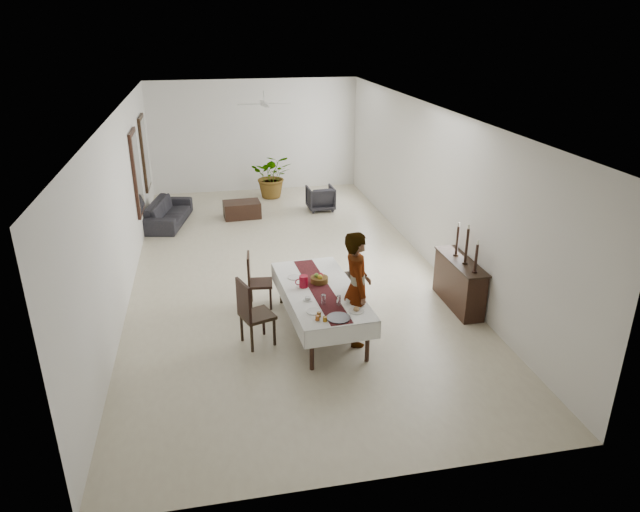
# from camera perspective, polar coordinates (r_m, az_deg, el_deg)

# --- Properties ---
(floor) EXTENTS (6.00, 12.00, 0.00)m
(floor) POSITION_cam_1_polar(r_m,az_deg,el_deg) (11.76, -3.48, -1.18)
(floor) COLOR beige
(floor) RESTS_ON ground
(ceiling) EXTENTS (6.00, 12.00, 0.02)m
(ceiling) POSITION_cam_1_polar(r_m,az_deg,el_deg) (10.88, -3.89, 14.44)
(ceiling) COLOR silver
(ceiling) RESTS_ON wall_back
(wall_back) EXTENTS (6.00, 0.02, 3.20)m
(wall_back) POSITION_cam_1_polar(r_m,az_deg,el_deg) (17.02, -6.54, 11.84)
(wall_back) COLOR white
(wall_back) RESTS_ON floor
(wall_front) EXTENTS (6.00, 0.02, 3.20)m
(wall_front) POSITION_cam_1_polar(r_m,az_deg,el_deg) (5.80, 4.71, -10.16)
(wall_front) COLOR white
(wall_front) RESTS_ON floor
(wall_left) EXTENTS (0.02, 12.00, 3.20)m
(wall_left) POSITION_cam_1_polar(r_m,az_deg,el_deg) (11.24, -19.07, 5.14)
(wall_left) COLOR white
(wall_left) RESTS_ON floor
(wall_right) EXTENTS (0.02, 12.00, 3.20)m
(wall_right) POSITION_cam_1_polar(r_m,az_deg,el_deg) (11.97, 10.80, 7.01)
(wall_right) COLOR white
(wall_right) RESTS_ON floor
(dining_table_top) EXTENTS (1.11, 2.37, 0.05)m
(dining_table_top) POSITION_cam_1_polar(r_m,az_deg,el_deg) (9.17, 0.03, -3.51)
(dining_table_top) COLOR black
(dining_table_top) RESTS_ON table_leg_fl
(table_leg_fl) EXTENTS (0.07, 0.07, 0.68)m
(table_leg_fl) POSITION_cam_1_polar(r_m,az_deg,el_deg) (8.32, -0.83, -9.31)
(table_leg_fl) COLOR black
(table_leg_fl) RESTS_ON floor
(table_leg_fr) EXTENTS (0.07, 0.07, 0.68)m
(table_leg_fr) POSITION_cam_1_polar(r_m,az_deg,el_deg) (8.53, 4.76, -8.49)
(table_leg_fr) COLOR black
(table_leg_fr) RESTS_ON floor
(table_leg_bl) EXTENTS (0.07, 0.07, 0.68)m
(table_leg_bl) POSITION_cam_1_polar(r_m,az_deg,el_deg) (10.20, -3.89, -2.98)
(table_leg_bl) COLOR black
(table_leg_bl) RESTS_ON floor
(table_leg_br) EXTENTS (0.07, 0.07, 0.68)m
(table_leg_br) POSITION_cam_1_polar(r_m,az_deg,el_deg) (10.38, 0.71, -2.46)
(table_leg_br) COLOR black
(table_leg_br) RESTS_ON floor
(tablecloth_top) EXTENTS (1.30, 2.56, 0.01)m
(tablecloth_top) POSITION_cam_1_polar(r_m,az_deg,el_deg) (9.15, 0.03, -3.35)
(tablecloth_top) COLOR white
(tablecloth_top) RESTS_ON dining_table_top
(tablecloth_drape_left) EXTENTS (0.17, 2.48, 0.29)m
(tablecloth_drape_left) POSITION_cam_1_polar(r_m,az_deg,el_deg) (9.10, -3.41, -4.54)
(tablecloth_drape_left) COLOR silver
(tablecloth_drape_left) RESTS_ON dining_table_top
(tablecloth_drape_right) EXTENTS (0.17, 2.48, 0.29)m
(tablecloth_drape_right) POSITION_cam_1_polar(r_m,az_deg,el_deg) (9.36, 3.37, -3.72)
(tablecloth_drape_right) COLOR white
(tablecloth_drape_right) RESTS_ON dining_table_top
(tablecloth_drape_near) EXTENTS (1.14, 0.08, 0.29)m
(tablecloth_drape_near) POSITION_cam_1_polar(r_m,az_deg,el_deg) (8.17, 2.32, -7.90)
(tablecloth_drape_near) COLOR white
(tablecloth_drape_near) RESTS_ON dining_table_top
(tablecloth_drape_far) EXTENTS (1.14, 0.08, 0.29)m
(tablecloth_drape_far) POSITION_cam_1_polar(r_m,az_deg,el_deg) (10.31, -1.77, -1.13)
(tablecloth_drape_far) COLOR silver
(tablecloth_drape_far) RESTS_ON dining_table_top
(table_runner) EXTENTS (0.49, 2.43, 0.00)m
(table_runner) POSITION_cam_1_polar(r_m,az_deg,el_deg) (9.15, 0.03, -3.30)
(table_runner) COLOR #54181B
(table_runner) RESTS_ON tablecloth_top
(red_pitcher) EXTENTS (0.15, 0.15, 0.19)m
(red_pitcher) POSITION_cam_1_polar(r_m,az_deg,el_deg) (9.18, -1.66, -2.56)
(red_pitcher) COLOR maroon
(red_pitcher) RESTS_ON tablecloth_top
(pitcher_handle) EXTENTS (0.12, 0.03, 0.12)m
(pitcher_handle) POSITION_cam_1_polar(r_m,az_deg,el_deg) (9.17, -2.16, -2.62)
(pitcher_handle) COLOR maroon
(pitcher_handle) RESTS_ON red_pitcher
(wine_glass_near) EXTENTS (0.07, 0.07, 0.16)m
(wine_glass_near) POSITION_cam_1_polar(r_m,az_deg,el_deg) (8.60, 1.87, -4.49)
(wine_glass_near) COLOR white
(wine_glass_near) RESTS_ON tablecloth_top
(wine_glass_mid) EXTENTS (0.07, 0.07, 0.16)m
(wine_glass_mid) POSITION_cam_1_polar(r_m,az_deg,el_deg) (8.63, 0.33, -4.38)
(wine_glass_mid) COLOR silver
(wine_glass_mid) RESTS_ON tablecloth_top
(teacup_right) EXTENTS (0.09, 0.09, 0.06)m
(teacup_right) POSITION_cam_1_polar(r_m,az_deg,el_deg) (8.72, 2.87, -4.53)
(teacup_right) COLOR silver
(teacup_right) RESTS_ON saucer_right
(saucer_right) EXTENTS (0.14, 0.14, 0.01)m
(saucer_right) POSITION_cam_1_polar(r_m,az_deg,el_deg) (8.73, 2.87, -4.66)
(saucer_right) COLOR silver
(saucer_right) RESTS_ON tablecloth_top
(teacup_left) EXTENTS (0.09, 0.09, 0.06)m
(teacup_left) POSITION_cam_1_polar(r_m,az_deg,el_deg) (8.78, -1.22, -4.29)
(teacup_left) COLOR silver
(teacup_left) RESTS_ON saucer_left
(saucer_left) EXTENTS (0.14, 0.14, 0.01)m
(saucer_left) POSITION_cam_1_polar(r_m,az_deg,el_deg) (8.79, -1.22, -4.42)
(saucer_left) COLOR silver
(saucer_left) RESTS_ON tablecloth_top
(plate_near_right) EXTENTS (0.23, 0.23, 0.01)m
(plate_near_right) POSITION_cam_1_polar(r_m,az_deg,el_deg) (8.49, 3.65, -5.49)
(plate_near_right) COLOR silver
(plate_near_right) RESTS_ON tablecloth_top
(bread_near_right) EXTENTS (0.09, 0.09, 0.09)m
(bread_near_right) POSITION_cam_1_polar(r_m,az_deg,el_deg) (8.48, 3.65, -5.33)
(bread_near_right) COLOR tan
(bread_near_right) RESTS_ON plate_near_right
(plate_near_left) EXTENTS (0.23, 0.23, 0.01)m
(plate_near_left) POSITION_cam_1_polar(r_m,az_deg,el_deg) (8.46, -0.59, -5.56)
(plate_near_left) COLOR silver
(plate_near_left) RESTS_ON tablecloth_top
(plate_far_left) EXTENTS (0.23, 0.23, 0.01)m
(plate_far_left) POSITION_cam_1_polar(r_m,az_deg,el_deg) (9.55, -2.59, -2.14)
(plate_far_left) COLOR silver
(plate_far_left) RESTS_ON tablecloth_top
(serving_tray) EXTENTS (0.35, 0.35, 0.02)m
(serving_tray) POSITION_cam_1_polar(r_m,az_deg,el_deg) (8.28, 1.87, -6.21)
(serving_tray) COLOR #393A3E
(serving_tray) RESTS_ON tablecloth_top
(jam_jar_a) EXTENTS (0.06, 0.06, 0.07)m
(jam_jar_a) POSITION_cam_1_polar(r_m,az_deg,el_deg) (8.19, 0.50, -6.33)
(jam_jar_a) COLOR #9B6616
(jam_jar_a) RESTS_ON tablecloth_top
(jam_jar_b) EXTENTS (0.06, 0.06, 0.07)m
(jam_jar_b) POSITION_cam_1_polar(r_m,az_deg,el_deg) (8.22, -0.26, -6.22)
(jam_jar_b) COLOR brown
(jam_jar_b) RESTS_ON tablecloth_top
(jam_jar_c) EXTENTS (0.06, 0.06, 0.07)m
(jam_jar_c) POSITION_cam_1_polar(r_m,az_deg,el_deg) (8.31, -0.11, -5.87)
(jam_jar_c) COLOR brown
(jam_jar_c) RESTS_ON tablecloth_top
(fruit_basket) EXTENTS (0.29, 0.29, 0.10)m
(fruit_basket) POSITION_cam_1_polar(r_m,az_deg,el_deg) (9.35, -0.07, -2.39)
(fruit_basket) COLOR brown
(fruit_basket) RESTS_ON tablecloth_top
(fruit_red) EXTENTS (0.09, 0.09, 0.09)m
(fruit_red) POSITION_cam_1_polar(r_m,az_deg,el_deg) (9.35, 0.07, -1.92)
(fruit_red) COLOR maroon
(fruit_red) RESTS_ON fruit_basket
(fruit_green) EXTENTS (0.08, 0.08, 0.08)m
(fruit_green) POSITION_cam_1_polar(r_m,az_deg,el_deg) (9.34, -0.34, -1.94)
(fruit_green) COLOR #578528
(fruit_green) RESTS_ON fruit_basket
(fruit_yellow) EXTENTS (0.08, 0.08, 0.08)m
(fruit_yellow) POSITION_cam_1_polar(r_m,az_deg,el_deg) (9.28, 0.01, -2.11)
(fruit_yellow) COLOR yellow
(fruit_yellow) RESTS_ON fruit_basket
(chair_right_near_seat) EXTENTS (0.47, 0.47, 0.05)m
(chair_right_near_seat) POSITION_cam_1_polar(r_m,az_deg,el_deg) (9.23, 2.76, -5.04)
(chair_right_near_seat) COLOR black
(chair_right_near_seat) RESTS_ON chair_right_near_leg_fl
(chair_right_near_leg_fl) EXTENTS (0.05, 0.05, 0.43)m
(chair_right_near_leg_fl) POSITION_cam_1_polar(r_m,az_deg,el_deg) (9.22, 4.00, -6.82)
(chair_right_near_leg_fl) COLOR black
(chair_right_near_leg_fl) RESTS_ON floor
(chair_right_near_leg_fr) EXTENTS (0.05, 0.05, 0.43)m
(chair_right_near_leg_fr) POSITION_cam_1_polar(r_m,az_deg,el_deg) (9.52, 3.64, -5.78)
(chair_right_near_leg_fr) COLOR black
(chair_right_near_leg_fr) RESTS_ON floor
(chair_right_near_leg_bl) EXTENTS (0.05, 0.05, 0.43)m
(chair_right_near_leg_bl) POSITION_cam_1_polar(r_m,az_deg,el_deg) (9.17, 1.79, -6.95)
(chair_right_near_leg_bl) COLOR black
(chair_right_near_leg_bl) RESTS_ON floor
(chair_right_near_leg_br) EXTENTS (0.05, 0.05, 0.43)m
(chair_right_near_leg_br) POSITION_cam_1_polar(r_m,az_deg,el_deg) (9.48, 1.50, -5.89)
(chair_right_near_leg_br) COLOR black
(chair_right_near_leg_br) RESTS_ON floor
(chair_right_near_back) EXTENTS (0.08, 0.44, 0.55)m
(chair_right_near_back) POSITION_cam_1_polar(r_m,az_deg,el_deg) (9.13, 4.02, -3.33)
(chair_right_near_back) COLOR black
(chair_right_near_back) RESTS_ON chair_right_near_seat
(chair_right_far_seat) EXTENTS (0.44, 0.44, 0.05)m
(chair_right_far_seat) POSITION_cam_1_polar(r_m,az_deg,el_deg) (10.25, 2.32, -2.20)
(chair_right_far_seat) COLOR black
(chair_right_far_seat) RESTS_ON chair_right_far_leg_fl
(chair_right_far_leg_fl) EXTENTS (0.04, 0.04, 0.41)m
(chair_right_far_leg_fl) POSITION_cam_1_polar(r_m,az_deg,el_deg) (10.25, 3.48, -3.66)
(chair_right_far_leg_fl) COLOR black
(chair_right_far_leg_fl) RESTS_ON floor
(chair_right_far_leg_fr) EXTENTS (0.04, 0.04, 0.41)m
(chair_right_far_leg_fr) POSITION_cam_1_polar(r_m,az_deg,el_deg) (10.54, 2.93, -2.87)
(chair_right_far_leg_fr) COLOR black
(chair_right_far_leg_fr) RESTS_ON floor
(chair_right_far_leg_bl) EXTENTS (0.04, 0.04, 0.41)m
(chair_right_far_leg_bl) POSITION_cam_1_polar(r_m,az_deg,el_deg) (10.16, 1.64, -3.87)
(chair_right_far_leg_bl) COLOR black
(chair_right_far_leg_bl) RESTS_ON floor
(chair_right_far_leg_br) EXTENTS (0.04, 0.04, 0.41)m
(chair_right_far_leg_br) POSITION_cam_1_polar(r_m,az_deg,el_deg) (10.46, 1.14, -3.06)
(chair_right_far_leg_br) COLOR black
(chair_right_far_leg_br) RESTS_ON floor
(chair_right_far_back) EXTENTS (0.06, 0.42, 0.53)m
(chair_right_far_back) POSITION_cam_1_polar(r_m,az_deg,el_deg) (10.19, 3.37, -0.63)
(chair_right_far_back) COLOR black
(chair_right_far_back) RESTS_ON chair_right_far_seat
(chair_left_near_seat) EXTENTS (0.60, 0.60, 0.05)m
(chair_left_near_seat) POSITION_cam_1_polar(r_m,az_deg,el_deg) (8.93, -6.30, -5.93)
(chair_left_near_seat) COLOR black
(chair_left_near_seat) RESTS_ON chair_left_near_leg_fl
(chair_left_near_leg_fl) EXTENTS (0.06, 0.06, 0.46)m
(chair_left_near_leg_fl) POSITION_cam_1_polar(r_m,az_deg,el_deg) (9.14, -7.83, -7.13)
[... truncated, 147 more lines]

